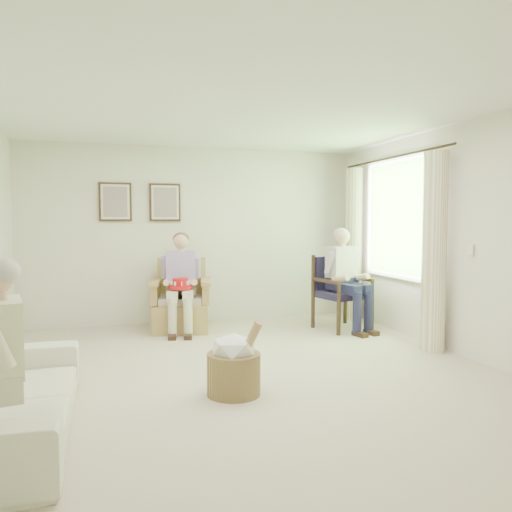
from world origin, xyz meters
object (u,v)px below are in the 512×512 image
object	(u,v)px
person_wicker	(182,276)
hatbox	(234,364)
person_dark	(345,271)
red_hat	(180,285)
wicker_armchair	(181,307)
wood_armchair	(339,289)
sofa	(11,394)

from	to	relation	value
person_wicker	hatbox	distance (m)	2.65
person_dark	red_hat	distance (m)	2.25
wicker_armchair	red_hat	size ratio (longest dim) A/B	3.14
wood_armchair	sofa	size ratio (longest dim) A/B	0.49
person_dark	hatbox	xyz separation A→B (m)	(-2.10, -2.05, -0.55)
wicker_armchair	sofa	size ratio (longest dim) A/B	0.48
wicker_armchair	hatbox	distance (m)	2.73
person_wicker	wicker_armchair	bearing A→B (deg)	100.63
person_wicker	red_hat	size ratio (longest dim) A/B	4.22
wicker_armchair	person_dark	world-z (taller)	person_dark
person_dark	hatbox	bearing A→B (deg)	-149.70
sofa	person_dark	distance (m)	4.54
sofa	person_dark	world-z (taller)	person_dark
wood_armchair	hatbox	distance (m)	3.07
wood_armchair	hatbox	xyz separation A→B (m)	(-2.10, -2.22, -0.28)
wicker_armchair	hatbox	world-z (taller)	wicker_armchair
sofa	wood_armchair	bearing A→B (deg)	-55.87
wicker_armchair	hatbox	xyz separation A→B (m)	(0.07, -2.73, -0.05)
person_dark	red_hat	size ratio (longest dim) A/B	4.40
sofa	red_hat	bearing A→B (deg)	-29.95
person_dark	hatbox	world-z (taller)	person_dark
hatbox	person_dark	bearing A→B (deg)	44.34
sofa	red_hat	distance (m)	3.20
wood_armchair	person_dark	distance (m)	0.31
sofa	person_wicker	size ratio (longest dim) A/B	1.56
wicker_armchair	person_dark	size ratio (longest dim) A/B	0.71
wicker_armchair	sofa	bearing A→B (deg)	-107.26
sofa	red_hat	size ratio (longest dim) A/B	6.57
hatbox	person_wicker	bearing A→B (deg)	91.52
red_hat	wood_armchair	bearing A→B (deg)	-4.55
sofa	person_wicker	bearing A→B (deg)	-28.93
wicker_armchair	sofa	world-z (taller)	wicker_armchair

